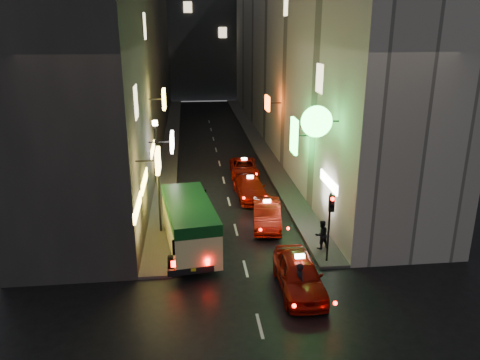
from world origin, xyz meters
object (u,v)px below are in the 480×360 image
object	(u,v)px
pedestrian_crossing	(300,279)
traffic_light	(331,213)
minibus	(189,221)
lamp_post	(158,170)
taxi_near	(299,271)

from	to	relation	value
pedestrian_crossing	traffic_light	distance (m)	3.89
minibus	traffic_light	distance (m)	7.04
traffic_light	lamp_post	distance (m)	9.42
taxi_near	traffic_light	bearing A→B (deg)	47.26
minibus	lamp_post	bearing A→B (deg)	124.74
minibus	taxi_near	bearing A→B (deg)	-42.50
traffic_light	taxi_near	bearing A→B (deg)	-132.74
taxi_near	pedestrian_crossing	bearing A→B (deg)	-100.82
pedestrian_crossing	lamp_post	bearing A→B (deg)	30.28
minibus	lamp_post	size ratio (longest dim) A/B	1.04
taxi_near	pedestrian_crossing	size ratio (longest dim) A/B	3.00
traffic_light	lamp_post	world-z (taller)	lamp_post
pedestrian_crossing	lamp_post	distance (m)	9.96
pedestrian_crossing	minibus	bearing A→B (deg)	32.43
minibus	taxi_near	world-z (taller)	minibus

